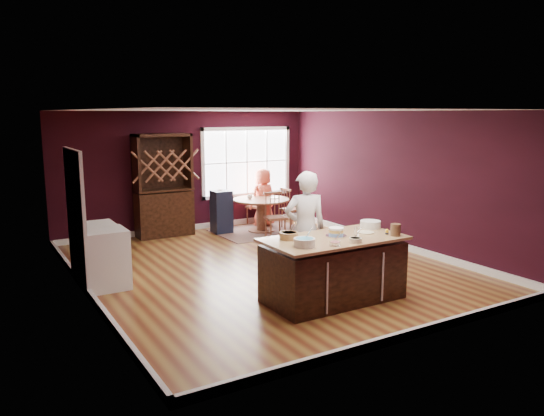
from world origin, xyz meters
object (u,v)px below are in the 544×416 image
Objects in this scene: seated_woman at (263,198)px; washer at (106,259)px; baker at (305,229)px; kitchen_island at (333,270)px; chair_north at (256,204)px; dining_table at (261,208)px; hutch at (163,185)px; chair_east at (291,207)px; toddler at (224,197)px; dryer at (96,250)px; chair_south at (275,216)px; high_chair at (221,211)px; layer_cake at (336,232)px.

seated_woman reaches higher than washer.
baker is 3.09m from washer.
washer is at bearing 140.62° from kitchen_island.
chair_north reaches higher than washer.
dining_table is 1.35× the size of chair_north.
dining_table is 0.57× the size of hutch.
chair_east is 0.43× the size of hutch.
dryer is at bearing -149.10° from toddler.
chair_south is at bearing 65.23° from seated_woman.
high_chair is at bearing -16.72° from hutch.
dryer is (-2.67, 2.83, 0.01)m from kitchen_island.
baker is at bearing -102.04° from chair_south.
high_chair is (-1.64, 0.34, 0.02)m from chair_east.
kitchen_island is 7.75× the size of toddler.
dryer is (-3.99, -1.59, -0.09)m from dining_table.
kitchen_island is 4.80m from high_chair.
high_chair is at bearing 31.46° from dryer.
dining_table is at bearing -21.53° from high_chair.
seated_woman reaches higher than chair_south.
washer is at bearing 106.88° from chair_east.
kitchen_island is at bearing 64.70° from seated_woman.
high_chair is (0.42, 4.72, -0.48)m from layer_cake.
baker reaches higher than chair_east.
chair_east is at bearing 64.32° from kitchen_island.
baker is 2.00× the size of dryer.
high_chair reaches higher than chair_north.
hutch reaches higher than chair_east.
chair_north is 1.05× the size of dryer.
dryer is (-2.69, 2.09, -0.45)m from baker.
chair_north is at bearing 22.61° from chair_east.
seated_woman is 4.78m from dryer.
high_chair reaches higher than kitchen_island.
washer is 0.64m from dryer.
chair_north is 0.94× the size of high_chair.
kitchen_island is 0.55m from layer_cake.
chair_east is at bearing -10.56° from high_chair.
layer_cake is 4.86m from chair_east.
seated_woman is at bearing 72.11° from layer_cake.
layer_cake is 5.09m from seated_woman.
dining_table is 0.90m from high_chair.
chair_south is 1.07× the size of chair_north.
kitchen_island is at bearing -94.63° from high_chair.
chair_east is 2.99m from hutch.
chair_south is 1.33m from high_chair.
kitchen_island is at bearing 39.60° from chair_north.
chair_south is 3.84× the size of toddler.
chair_north is at bearing 35.41° from washer.
layer_cake is at bearing -97.15° from chair_south.
chair_east is 1.07× the size of dryer.
seated_woman is 2.40m from hutch.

